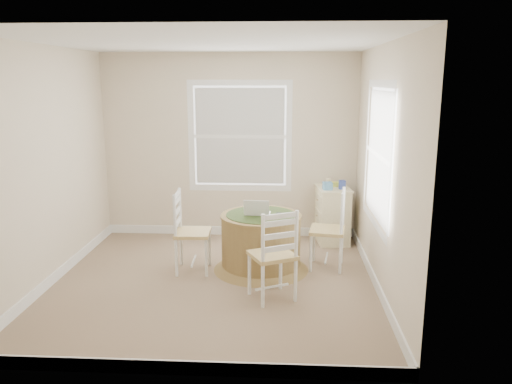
{
  "coord_description": "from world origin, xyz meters",
  "views": [
    {
      "loc": [
        0.76,
        -5.21,
        2.23
      ],
      "look_at": [
        0.45,
        0.45,
        0.95
      ],
      "focal_mm": 35.0,
      "sensor_mm": 36.0,
      "label": 1
    }
  ],
  "objects_px": {
    "chair_near": "(272,255)",
    "chair_right": "(327,230)",
    "laptop": "(257,212)",
    "chair_left": "(193,232)",
    "round_table": "(261,239)",
    "corner_chest": "(332,215)"
  },
  "relations": [
    {
      "from": "chair_near",
      "to": "chair_right",
      "type": "relative_size",
      "value": 1.0
    },
    {
      "from": "chair_left",
      "to": "laptop",
      "type": "height_order",
      "value": "chair_left"
    },
    {
      "from": "chair_near",
      "to": "corner_chest",
      "type": "bearing_deg",
      "value": -139.12
    },
    {
      "from": "round_table",
      "to": "chair_near",
      "type": "bearing_deg",
      "value": -83.92
    },
    {
      "from": "laptop",
      "to": "corner_chest",
      "type": "relative_size",
      "value": 0.4
    },
    {
      "from": "round_table",
      "to": "laptop",
      "type": "xyz_separation_m",
      "value": [
        -0.04,
        -0.0,
        0.34
      ]
    },
    {
      "from": "round_table",
      "to": "chair_right",
      "type": "height_order",
      "value": "chair_right"
    },
    {
      "from": "chair_right",
      "to": "laptop",
      "type": "relative_size",
      "value": 3.05
    },
    {
      "from": "chair_right",
      "to": "corner_chest",
      "type": "distance_m",
      "value": 1.01
    },
    {
      "from": "chair_near",
      "to": "laptop",
      "type": "distance_m",
      "value": 0.86
    },
    {
      "from": "chair_near",
      "to": "chair_right",
      "type": "xyz_separation_m",
      "value": [
        0.64,
        0.9,
        0.0
      ]
    },
    {
      "from": "laptop",
      "to": "corner_chest",
      "type": "distance_m",
      "value": 1.51
    },
    {
      "from": "chair_right",
      "to": "laptop",
      "type": "bearing_deg",
      "value": -74.27
    },
    {
      "from": "round_table",
      "to": "corner_chest",
      "type": "bearing_deg",
      "value": 44.64
    },
    {
      "from": "round_table",
      "to": "laptop",
      "type": "bearing_deg",
      "value": 177.49
    },
    {
      "from": "chair_right",
      "to": "round_table",
      "type": "bearing_deg",
      "value": -74.0
    },
    {
      "from": "chair_left",
      "to": "chair_near",
      "type": "height_order",
      "value": "same"
    },
    {
      "from": "chair_left",
      "to": "chair_right",
      "type": "relative_size",
      "value": 1.0
    },
    {
      "from": "chair_left",
      "to": "chair_right",
      "type": "distance_m",
      "value": 1.6
    },
    {
      "from": "round_table",
      "to": "corner_chest",
      "type": "distance_m",
      "value": 1.45
    },
    {
      "from": "chair_right",
      "to": "laptop",
      "type": "distance_m",
      "value": 0.87
    },
    {
      "from": "chair_left",
      "to": "laptop",
      "type": "relative_size",
      "value": 3.05
    }
  ]
}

